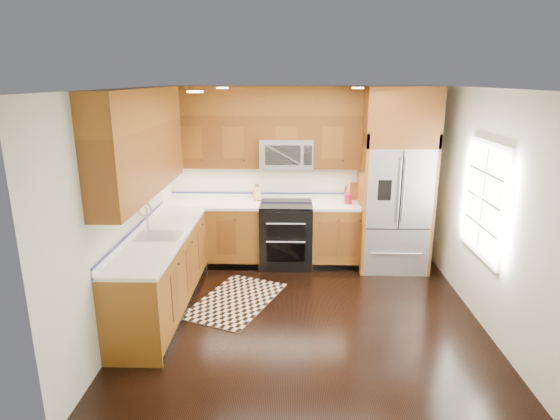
{
  "coord_description": "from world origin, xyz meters",
  "views": [
    {
      "loc": [
        -0.16,
        -4.9,
        2.7
      ],
      "look_at": [
        -0.31,
        0.6,
        1.15
      ],
      "focal_mm": 30.0,
      "sensor_mm": 36.0,
      "label": 1
    }
  ],
  "objects_px": {
    "range": "(286,234)",
    "refrigerator": "(396,181)",
    "rug": "(236,300)",
    "utensil_crock": "(348,196)",
    "knife_block": "(257,193)"
  },
  "relations": [
    {
      "from": "range",
      "to": "refrigerator",
      "type": "height_order",
      "value": "refrigerator"
    },
    {
      "from": "rug",
      "to": "utensil_crock",
      "type": "xyz_separation_m",
      "value": [
        1.51,
        1.26,
        1.04
      ]
    },
    {
      "from": "rug",
      "to": "knife_block",
      "type": "relative_size",
      "value": 5.51
    },
    {
      "from": "range",
      "to": "rug",
      "type": "bearing_deg",
      "value": -116.51
    },
    {
      "from": "refrigerator",
      "to": "rug",
      "type": "xyz_separation_m",
      "value": [
        -2.16,
        -1.19,
        -1.3
      ]
    },
    {
      "from": "rug",
      "to": "knife_block",
      "type": "distance_m",
      "value": 1.78
    },
    {
      "from": "knife_block",
      "to": "utensil_crock",
      "type": "distance_m",
      "value": 1.35
    },
    {
      "from": "range",
      "to": "refrigerator",
      "type": "relative_size",
      "value": 0.36
    },
    {
      "from": "rug",
      "to": "utensil_crock",
      "type": "height_order",
      "value": "utensil_crock"
    },
    {
      "from": "range",
      "to": "refrigerator",
      "type": "bearing_deg",
      "value": -1.4
    },
    {
      "from": "range",
      "to": "rug",
      "type": "distance_m",
      "value": 1.45
    },
    {
      "from": "range",
      "to": "utensil_crock",
      "type": "height_order",
      "value": "utensil_crock"
    },
    {
      "from": "knife_block",
      "to": "rug",
      "type": "bearing_deg",
      "value": -96.82
    },
    {
      "from": "refrigerator",
      "to": "knife_block",
      "type": "xyz_separation_m",
      "value": [
        -1.99,
        0.25,
        -0.26
      ]
    },
    {
      "from": "range",
      "to": "refrigerator",
      "type": "distance_m",
      "value": 1.76
    }
  ]
}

